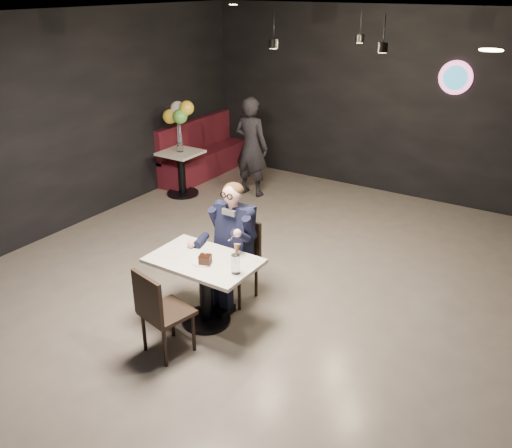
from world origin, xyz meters
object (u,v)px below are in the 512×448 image
Objects in this scene: booth_bench at (204,148)px; passerby at (251,147)px; balloon_vase at (180,147)px; seated_man at (235,242)px; chair_near at (167,310)px; side_table at (182,173)px; sundae_glass at (236,264)px; chair_far at (235,263)px; main_table at (205,291)px.

passerby is (1.27, -0.36, 0.31)m from booth_bench.
passerby is (0.97, 0.64, -0.00)m from balloon_vase.
chair_near is at bearing -90.00° from seated_man.
side_table is at bearing 140.51° from chair_near.
chair_near is 0.64× the size of seated_man.
passerby is (-2.10, 3.49, -0.02)m from sundae_glass.
chair_far and chair_near have the same top height.
seated_man is 9.47× the size of balloon_vase.
chair_near is 4.36m from passerby.
side_table is 0.44m from balloon_vase.
chair_near is at bearing -56.11° from booth_bench.
chair_far is at bearing -40.33° from balloon_vase.
balloon_vase is (-2.64, 3.37, 0.37)m from chair_near.
sundae_glass is 1.27× the size of balloon_vase.
balloon_vase reaches higher than main_table.
main_table is 0.56m from chair_far.
side_table is at bearing 137.19° from sundae_glass.
balloon_vase is 0.09× the size of passerby.
chair_far is 3.46m from side_table.
passerby reaches higher than chair_far.
chair_far is (0.00, 0.55, 0.09)m from main_table.
sundae_glass is at bearing -7.28° from main_table.
main_table is at bearing -90.00° from chair_far.
balloon_vase is (-2.64, 2.24, 0.37)m from chair_far.
main_table is 0.54× the size of booth_bench.
passerby is at bearing 33.54° from balloon_vase.
main_table is at bearing -52.22° from booth_bench.
balloon_vase is (-3.07, 2.84, -0.02)m from sundae_glass.
passerby is at bearing 125.00° from chair_near.
sundae_glass is at bearing 63.11° from chair_near.
passerby reaches higher than seated_man.
booth_bench reaches higher than chair_far.
booth_bench reaches higher than sundae_glass.
chair_far is 0.64× the size of seated_man.
main_table is 1.43× the size of side_table.
balloon_vase is at bearing 139.67° from chair_far.
booth_bench is (-2.94, 3.79, 0.13)m from main_table.
passerby is at bearing 115.86° from main_table.
booth_bench is 1.09m from balloon_vase.
seated_man is at bearing -40.33° from side_table.
chair_near is at bearing -129.38° from sundae_glass.
passerby is (-1.66, 2.88, 0.36)m from chair_far.
chair_far is 0.45× the size of booth_bench.
passerby is at bearing 121.02° from sundae_glass.
main_table is 0.59m from chair_near.
passerby reaches higher than sundae_glass.
chair_near reaches higher than side_table.
chair_near is 0.79m from sundae_glass.
chair_near is at bearing -51.98° from side_table.
balloon_vase is (-2.64, 2.79, 0.45)m from main_table.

